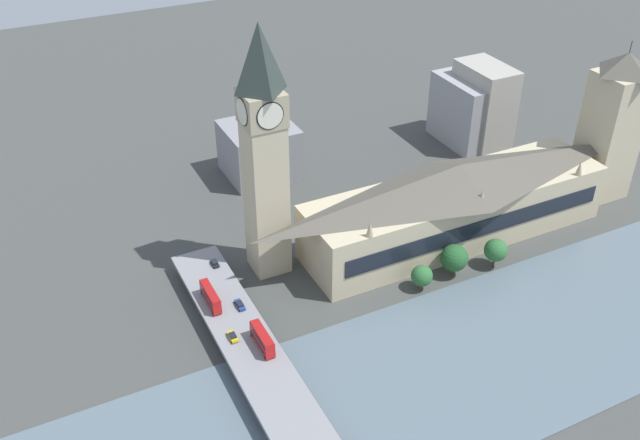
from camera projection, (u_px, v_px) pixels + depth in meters
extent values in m
plane|color=#424442|center=(460.00, 268.00, 219.12)|extent=(600.00, 600.00, 0.00)
cube|color=slate|center=(534.00, 336.00, 193.62)|extent=(56.17, 360.00, 0.30)
cube|color=#C1B28E|center=(455.00, 211.00, 228.43)|extent=(25.09, 101.71, 19.06)
cube|color=black|center=(480.00, 229.00, 218.43)|extent=(0.40, 93.57, 5.72)
pyramid|color=#514C42|center=(459.00, 175.00, 221.06)|extent=(24.58, 99.67, 7.60)
cone|color=tan|center=(580.00, 168.00, 227.56)|extent=(2.20, 2.20, 5.00)
cone|color=tan|center=(482.00, 196.00, 213.17)|extent=(2.20, 2.20, 5.00)
cone|color=tan|center=(370.00, 229.00, 198.78)|extent=(2.20, 2.20, 5.00)
cube|color=#C1B28E|center=(266.00, 186.00, 203.84)|extent=(10.57, 10.57, 58.03)
cube|color=tan|center=(262.00, 108.00, 190.43)|extent=(11.20, 11.20, 9.51)
cylinder|color=black|center=(270.00, 116.00, 186.36)|extent=(0.50, 7.81, 7.81)
cylinder|color=silver|center=(270.00, 116.00, 186.28)|extent=(0.62, 7.23, 7.23)
cylinder|color=black|center=(254.00, 100.00, 194.50)|extent=(0.50, 7.81, 7.81)
cylinder|color=silver|center=(254.00, 100.00, 194.59)|extent=(0.62, 7.23, 7.23)
cylinder|color=black|center=(280.00, 104.00, 192.47)|extent=(7.81, 0.50, 7.81)
cylinder|color=silver|center=(281.00, 104.00, 192.51)|extent=(7.23, 0.62, 7.23)
cylinder|color=black|center=(243.00, 112.00, 188.40)|extent=(7.81, 0.50, 7.81)
cylinder|color=silver|center=(242.00, 112.00, 188.36)|extent=(7.23, 0.62, 7.23)
pyramid|color=#2D3833|center=(259.00, 57.00, 182.64)|extent=(10.78, 10.78, 18.70)
cube|color=#C1B28E|center=(609.00, 135.00, 244.50)|extent=(15.36, 15.36, 45.20)
pyramid|color=#514C42|center=(627.00, 63.00, 230.10)|extent=(15.36, 15.36, 6.91)
cylinder|color=#333338|center=(631.00, 47.00, 227.09)|extent=(0.30, 0.30, 4.00)
cube|color=slate|center=(292.00, 426.00, 165.60)|extent=(3.00, 12.03, 3.98)
cube|color=slate|center=(218.00, 300.00, 203.28)|extent=(3.00, 12.03, 3.98)
cube|color=gray|center=(292.00, 418.00, 164.17)|extent=(144.33, 14.16, 1.20)
cube|color=red|center=(263.00, 342.00, 182.27)|extent=(11.00, 2.60, 2.00)
cube|color=black|center=(262.00, 341.00, 182.05)|extent=(9.90, 2.66, 0.88)
cube|color=red|center=(262.00, 336.00, 181.07)|extent=(10.78, 2.60, 2.35)
cube|color=black|center=(262.00, 336.00, 181.01)|extent=(9.90, 2.66, 1.13)
cube|color=#A01515|center=(262.00, 332.00, 180.38)|extent=(10.67, 2.47, 0.16)
cylinder|color=black|center=(260.00, 332.00, 186.71)|extent=(1.01, 0.28, 1.01)
cylinder|color=black|center=(252.00, 335.00, 185.83)|extent=(1.01, 0.28, 1.01)
cylinder|color=black|center=(274.00, 355.00, 179.79)|extent=(1.01, 0.28, 1.01)
cylinder|color=black|center=(265.00, 358.00, 178.90)|extent=(1.01, 0.28, 1.01)
cube|color=red|center=(211.00, 300.00, 196.37)|extent=(11.56, 2.43, 1.93)
cube|color=black|center=(211.00, 299.00, 196.16)|extent=(10.41, 2.49, 0.85)
cube|color=red|center=(210.00, 294.00, 195.21)|extent=(11.33, 2.43, 2.27)
cube|color=black|center=(210.00, 293.00, 195.15)|extent=(10.41, 2.49, 1.09)
cube|color=#A01515|center=(210.00, 290.00, 194.54)|extent=(11.22, 2.31, 0.16)
cylinder|color=black|center=(209.00, 291.00, 200.89)|extent=(1.14, 0.28, 1.14)
cylinder|color=black|center=(202.00, 293.00, 200.06)|extent=(1.14, 0.28, 1.14)
cylinder|color=black|center=(221.00, 311.00, 193.70)|extent=(1.14, 0.28, 1.14)
cylinder|color=black|center=(213.00, 313.00, 192.88)|extent=(1.14, 0.28, 1.14)
cube|color=black|center=(215.00, 263.00, 211.63)|extent=(3.96, 1.74, 0.55)
cube|color=black|center=(215.00, 262.00, 211.23)|extent=(2.06, 1.57, 0.59)
cylinder|color=black|center=(216.00, 261.00, 213.12)|extent=(0.72, 0.22, 0.72)
cylinder|color=black|center=(211.00, 262.00, 212.54)|extent=(0.72, 0.22, 0.72)
cylinder|color=black|center=(219.00, 266.00, 210.91)|extent=(0.72, 0.22, 0.72)
cylinder|color=black|center=(214.00, 267.00, 210.33)|extent=(0.72, 0.22, 0.72)
cube|color=gold|center=(233.00, 337.00, 185.17)|extent=(4.39, 1.76, 0.71)
cube|color=black|center=(233.00, 335.00, 184.74)|extent=(2.28, 1.58, 0.49)
cylinder|color=black|center=(233.00, 333.00, 186.88)|extent=(0.69, 0.22, 0.69)
cylinder|color=black|center=(228.00, 334.00, 186.29)|extent=(0.69, 0.22, 0.69)
cylinder|color=black|center=(238.00, 341.00, 184.33)|extent=(0.69, 0.22, 0.69)
cylinder|color=black|center=(232.00, 342.00, 183.74)|extent=(0.69, 0.22, 0.69)
cube|color=navy|center=(240.00, 305.00, 195.80)|extent=(4.75, 1.75, 0.67)
cube|color=black|center=(240.00, 304.00, 195.37)|extent=(2.47, 1.58, 0.48)
cylinder|color=black|center=(240.00, 301.00, 197.65)|extent=(0.67, 0.22, 0.67)
cylinder|color=black|center=(235.00, 302.00, 197.06)|extent=(0.67, 0.22, 0.67)
cylinder|color=black|center=(245.00, 309.00, 194.81)|extent=(0.67, 0.22, 0.67)
cylinder|color=black|center=(240.00, 310.00, 194.22)|extent=(0.67, 0.22, 0.67)
cube|color=#A39E93|center=(483.00, 105.00, 280.78)|extent=(24.55, 15.00, 32.38)
cube|color=#939399|center=(465.00, 111.00, 282.79)|extent=(28.47, 16.31, 26.59)
cube|color=gray|center=(260.00, 150.00, 262.73)|extent=(24.05, 25.13, 19.55)
cylinder|color=brown|center=(494.00, 262.00, 219.04)|extent=(0.70, 0.70, 3.14)
sphere|color=#2D6633|center=(496.00, 250.00, 216.50)|extent=(7.13, 7.13, 7.13)
cylinder|color=brown|center=(421.00, 286.00, 210.16)|extent=(0.70, 0.70, 2.16)
sphere|color=#2D6633|center=(422.00, 276.00, 208.06)|extent=(6.40, 6.40, 6.40)
cylinder|color=brown|center=(453.00, 271.00, 215.67)|extent=(0.70, 0.70, 2.79)
sphere|color=#235628|center=(454.00, 258.00, 212.94)|extent=(8.33, 8.33, 8.33)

